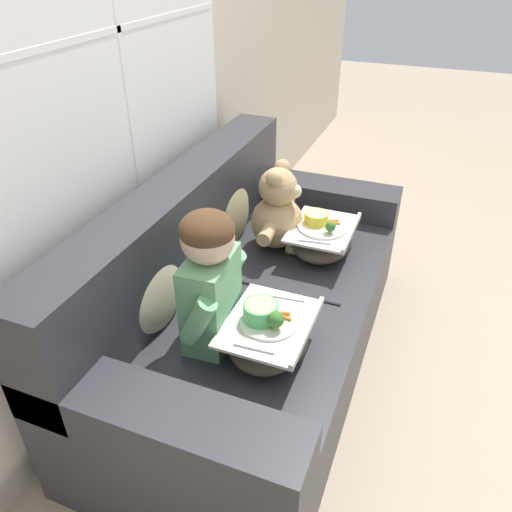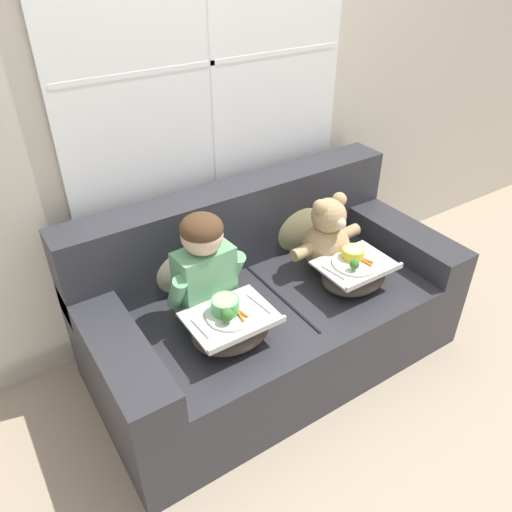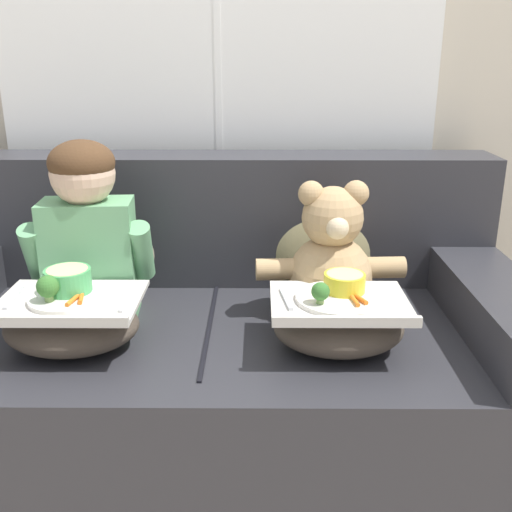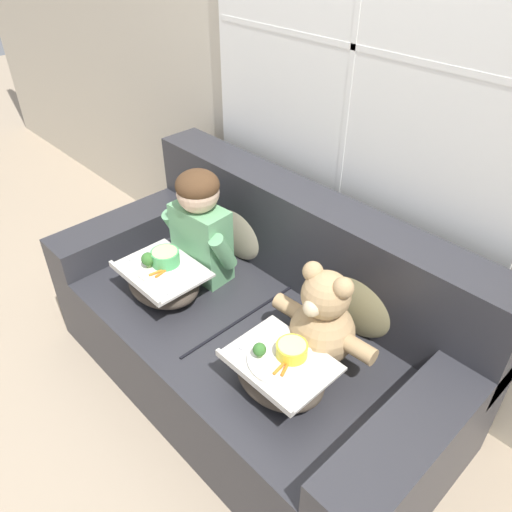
# 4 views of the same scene
# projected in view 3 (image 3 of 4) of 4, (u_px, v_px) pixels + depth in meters

# --- Properties ---
(ground_plane) EXTENTS (14.00, 14.00, 0.00)m
(ground_plane) POSITION_uv_depth(u_px,v_px,m) (214.00, 445.00, 2.00)
(ground_plane) COLOR tan
(wall_back_with_window) EXTENTS (8.00, 0.08, 2.60)m
(wall_back_with_window) POSITION_uv_depth(u_px,v_px,m) (218.00, 32.00, 2.14)
(wall_back_with_window) COLOR beige
(wall_back_with_window) RESTS_ON ground_plane
(couch) EXTENTS (1.91, 0.97, 0.91)m
(couch) POSITION_uv_depth(u_px,v_px,m) (213.00, 349.00, 1.95)
(couch) COLOR #2D2D33
(couch) RESTS_ON ground_plane
(throw_pillow_behind_child) EXTENTS (0.37, 0.18, 0.39)m
(throw_pillow_behind_child) POSITION_uv_depth(u_px,v_px,m) (110.00, 237.00, 2.07)
(throw_pillow_behind_child) COLOR #C1B293
(throw_pillow_behind_child) RESTS_ON couch
(throw_pillow_behind_teddy) EXTENTS (0.38, 0.18, 0.40)m
(throw_pillow_behind_teddy) POSITION_uv_depth(u_px,v_px,m) (323.00, 237.00, 2.07)
(throw_pillow_behind_teddy) COLOR tan
(throw_pillow_behind_teddy) RESTS_ON couch
(child_figure) EXTENTS (0.39, 0.20, 0.55)m
(child_figure) POSITION_uv_depth(u_px,v_px,m) (87.00, 222.00, 1.80)
(child_figure) COLOR #66A370
(child_figure) RESTS_ON couch
(teddy_bear) EXTENTS (0.46, 0.32, 0.43)m
(teddy_bear) POSITION_uv_depth(u_px,v_px,m) (331.00, 261.00, 1.82)
(teddy_bear) COLOR tan
(teddy_bear) RESTS_ON couch
(lap_tray_child) EXTENTS (0.39, 0.30, 0.23)m
(lap_tray_child) POSITION_uv_depth(u_px,v_px,m) (71.00, 320.00, 1.65)
(lap_tray_child) COLOR #473D33
(lap_tray_child) RESTS_ON child_figure
(lap_tray_teddy) EXTENTS (0.37, 0.29, 0.22)m
(lap_tray_teddy) POSITION_uv_depth(u_px,v_px,m) (339.00, 321.00, 1.64)
(lap_tray_teddy) COLOR #473D33
(lap_tray_teddy) RESTS_ON teddy_bear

